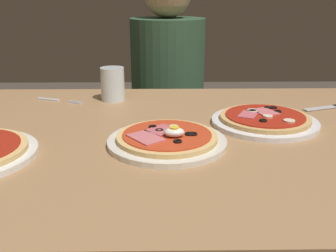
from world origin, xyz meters
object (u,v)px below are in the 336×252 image
Objects in this scene: water_glass_near at (113,86)px; dining_table at (169,175)px; pizza_foreground at (167,139)px; fork at (56,100)px; knife at (336,106)px; pizza_across_left at (265,120)px; diner_person at (168,114)px.

dining_table is at bearing -60.79° from water_glass_near.
pizza_foreground reaches higher than fork.
knife is at bearing -7.77° from water_glass_near.
pizza_foreground is 0.41m from water_glass_near.
water_glass_near reaches higher than fork.
pizza_across_left is at bearing 13.99° from dining_table.
pizza_across_left reaches higher than fork.
water_glass_near reaches higher than dining_table.
diner_person is at bearing 56.10° from fork.
pizza_across_left reaches higher than dining_table.
pizza_across_left is 0.48m from water_glass_near.
diner_person is (-0.23, 0.76, -0.22)m from pizza_across_left.
pizza_foreground is at bearing -95.20° from dining_table.
pizza_foreground is at bearing -151.63° from pizza_across_left.
knife is at bearing -5.59° from fork.
knife reaches higher than fork.
pizza_foreground is 0.98× the size of pizza_across_left.
water_glass_near is 0.67× the size of fork.
fork is (-0.34, 0.29, 0.11)m from dining_table.
diner_person is (0.18, 0.52, -0.25)m from water_glass_near.
diner_person is at bearing 128.49° from knife.
diner_person reaches higher than fork.
pizza_across_left is 1.41× the size of knife.
pizza_foreground is (-0.01, -0.07, 0.12)m from dining_table.
water_glass_near is 0.18m from fork.
pizza_foreground is at bearing -66.69° from water_glass_near.
pizza_foreground is at bearing -47.37° from fork.
pizza_across_left is at bearing -21.65° from fork.
water_glass_near is at bearing 149.59° from pizza_across_left.
water_glass_near is at bearing 2.63° from fork.
pizza_across_left is at bearing 28.37° from pizza_foreground.
water_glass_near is (-0.17, 0.30, 0.15)m from dining_table.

